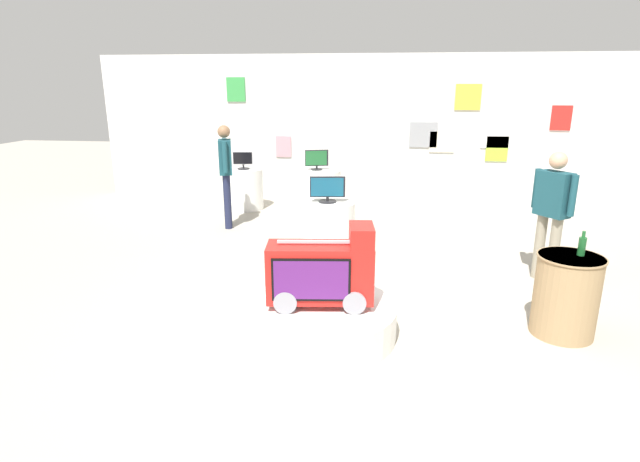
{
  "coord_description": "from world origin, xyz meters",
  "views": [
    {
      "loc": [
        0.17,
        -4.68,
        2.29
      ],
      "look_at": [
        -0.47,
        0.34,
        0.8
      ],
      "focal_mm": 28.06,
      "sensor_mm": 36.0,
      "label": 1
    }
  ],
  "objects_px": {
    "novelty_firetruck_tv": "(322,274)",
    "display_pedestal_left_rear": "(327,229)",
    "bottle_on_side_table": "(582,246)",
    "shopper_browsing_rear": "(552,207)",
    "tv_on_left_rear": "(327,189)",
    "display_pedestal_right_rear": "(244,189)",
    "main_display_pedestal": "(320,320)",
    "side_table_round": "(566,295)",
    "tv_on_center_rear": "(317,160)",
    "tv_on_right_rear": "(243,160)",
    "display_pedestal_center_rear": "(317,190)",
    "shopper_browsing_near_truck": "(226,168)"
  },
  "relations": [
    {
      "from": "display_pedestal_left_rear",
      "to": "tv_on_right_rear",
      "type": "relative_size",
      "value": 2.0
    },
    {
      "from": "display_pedestal_left_rear",
      "to": "tv_on_left_rear",
      "type": "xyz_separation_m",
      "value": [
        -0.0,
        -0.0,
        0.56
      ]
    },
    {
      "from": "display_pedestal_right_rear",
      "to": "tv_on_right_rear",
      "type": "bearing_deg",
      "value": -97.31
    },
    {
      "from": "side_table_round",
      "to": "shopper_browsing_rear",
      "type": "bearing_deg",
      "value": 80.5
    },
    {
      "from": "shopper_browsing_near_truck",
      "to": "tv_on_right_rear",
      "type": "bearing_deg",
      "value": 93.12
    },
    {
      "from": "novelty_firetruck_tv",
      "to": "tv_on_right_rear",
      "type": "bearing_deg",
      "value": 113.46
    },
    {
      "from": "tv_on_left_rear",
      "to": "tv_on_center_rear",
      "type": "xyz_separation_m",
      "value": [
        -0.5,
        2.61,
        0.01
      ]
    },
    {
      "from": "novelty_firetruck_tv",
      "to": "tv_on_right_rear",
      "type": "relative_size",
      "value": 2.63
    },
    {
      "from": "shopper_browsing_near_truck",
      "to": "shopper_browsing_rear",
      "type": "distance_m",
      "value": 4.86
    },
    {
      "from": "shopper_browsing_rear",
      "to": "shopper_browsing_near_truck",
      "type": "bearing_deg",
      "value": 158.26
    },
    {
      "from": "main_display_pedestal",
      "to": "shopper_browsing_near_truck",
      "type": "height_order",
      "value": "shopper_browsing_near_truck"
    },
    {
      "from": "display_pedestal_left_rear",
      "to": "display_pedestal_right_rear",
      "type": "bearing_deg",
      "value": 126.68
    },
    {
      "from": "main_display_pedestal",
      "to": "side_table_round",
      "type": "relative_size",
      "value": 1.83
    },
    {
      "from": "tv_on_center_rear",
      "to": "tv_on_right_rear",
      "type": "xyz_separation_m",
      "value": [
        -1.37,
        -0.1,
        -0.02
      ]
    },
    {
      "from": "main_display_pedestal",
      "to": "tv_on_right_rear",
      "type": "relative_size",
      "value": 3.76
    },
    {
      "from": "novelty_firetruck_tv",
      "to": "display_pedestal_left_rear",
      "type": "height_order",
      "value": "novelty_firetruck_tv"
    },
    {
      "from": "display_pedestal_center_rear",
      "to": "tv_on_center_rear",
      "type": "relative_size",
      "value": 2.13
    },
    {
      "from": "tv_on_center_rear",
      "to": "shopper_browsing_near_truck",
      "type": "height_order",
      "value": "shopper_browsing_near_truck"
    },
    {
      "from": "shopper_browsing_near_truck",
      "to": "novelty_firetruck_tv",
      "type": "bearing_deg",
      "value": -60.35
    },
    {
      "from": "bottle_on_side_table",
      "to": "shopper_browsing_rear",
      "type": "relative_size",
      "value": 0.15
    },
    {
      "from": "shopper_browsing_near_truck",
      "to": "shopper_browsing_rear",
      "type": "relative_size",
      "value": 1.07
    },
    {
      "from": "display_pedestal_left_rear",
      "to": "bottle_on_side_table",
      "type": "distance_m",
      "value": 3.24
    },
    {
      "from": "display_pedestal_center_rear",
      "to": "side_table_round",
      "type": "distance_m",
      "value": 5.45
    },
    {
      "from": "side_table_round",
      "to": "shopper_browsing_near_truck",
      "type": "xyz_separation_m",
      "value": [
        -4.27,
        3.21,
        0.58
      ]
    },
    {
      "from": "display_pedestal_right_rear",
      "to": "tv_on_center_rear",
      "type": "bearing_deg",
      "value": 3.85
    },
    {
      "from": "display_pedestal_left_rear",
      "to": "shopper_browsing_near_truck",
      "type": "xyz_separation_m",
      "value": [
        -1.8,
        1.24,
        0.6
      ]
    },
    {
      "from": "display_pedestal_right_rear",
      "to": "bottle_on_side_table",
      "type": "relative_size",
      "value": 3.29
    },
    {
      "from": "novelty_firetruck_tv",
      "to": "display_pedestal_left_rear",
      "type": "relative_size",
      "value": 1.32
    },
    {
      "from": "main_display_pedestal",
      "to": "shopper_browsing_rear",
      "type": "xyz_separation_m",
      "value": [
        2.52,
        1.73,
        0.75
      ]
    },
    {
      "from": "side_table_round",
      "to": "display_pedestal_center_rear",
      "type": "bearing_deg",
      "value": 123.01
    },
    {
      "from": "tv_on_left_rear",
      "to": "bottle_on_side_table",
      "type": "relative_size",
      "value": 2.05
    },
    {
      "from": "display_pedestal_left_rear",
      "to": "tv_on_center_rear",
      "type": "bearing_deg",
      "value": 100.85
    },
    {
      "from": "side_table_round",
      "to": "display_pedestal_right_rear",
      "type": "bearing_deg",
      "value": 134.13
    },
    {
      "from": "tv_on_center_rear",
      "to": "bottle_on_side_table",
      "type": "height_order",
      "value": "tv_on_center_rear"
    },
    {
      "from": "shopper_browsing_rear",
      "to": "display_pedestal_center_rear",
      "type": "bearing_deg",
      "value": 135.42
    },
    {
      "from": "bottle_on_side_table",
      "to": "shopper_browsing_near_truck",
      "type": "distance_m",
      "value": 5.4
    },
    {
      "from": "shopper_browsing_rear",
      "to": "tv_on_center_rear",
      "type": "bearing_deg",
      "value": 135.47
    },
    {
      "from": "main_display_pedestal",
      "to": "display_pedestal_center_rear",
      "type": "relative_size",
      "value": 1.59
    },
    {
      "from": "side_table_round",
      "to": "bottle_on_side_table",
      "type": "xyz_separation_m",
      "value": [
        0.09,
        0.04,
        0.48
      ]
    },
    {
      "from": "tv_on_center_rear",
      "to": "side_table_round",
      "type": "relative_size",
      "value": 0.54
    },
    {
      "from": "display_pedestal_left_rear",
      "to": "display_pedestal_right_rear",
      "type": "height_order",
      "value": "same"
    },
    {
      "from": "tv_on_right_rear",
      "to": "shopper_browsing_rear",
      "type": "distance_m",
      "value": 5.51
    },
    {
      "from": "side_table_round",
      "to": "shopper_browsing_near_truck",
      "type": "relative_size",
      "value": 0.47
    },
    {
      "from": "main_display_pedestal",
      "to": "display_pedestal_center_rear",
      "type": "distance_m",
      "value": 4.95
    },
    {
      "from": "novelty_firetruck_tv",
      "to": "display_pedestal_center_rear",
      "type": "distance_m",
      "value": 4.96
    },
    {
      "from": "side_table_round",
      "to": "display_pedestal_left_rear",
      "type": "bearing_deg",
      "value": 141.5
    },
    {
      "from": "main_display_pedestal",
      "to": "novelty_firetruck_tv",
      "type": "distance_m",
      "value": 0.47
    },
    {
      "from": "display_pedestal_center_rear",
      "to": "tv_on_center_rear",
      "type": "xyz_separation_m",
      "value": [
        -0.0,
        -0.0,
        0.57
      ]
    },
    {
      "from": "display_pedestal_center_rear",
      "to": "side_table_round",
      "type": "xyz_separation_m",
      "value": [
        2.97,
        -4.57,
        0.02
      ]
    },
    {
      "from": "tv_on_left_rear",
      "to": "display_pedestal_right_rear",
      "type": "xyz_separation_m",
      "value": [
        -1.87,
        2.51,
        -0.56
      ]
    }
  ]
}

